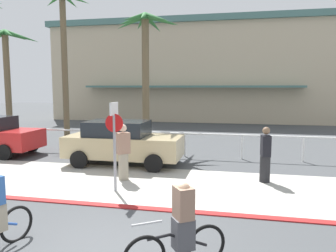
{
  "coord_description": "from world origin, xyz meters",
  "views": [
    {
      "loc": [
        2.23,
        -5.41,
        2.99
      ],
      "look_at": [
        -0.21,
        6.0,
        1.61
      ],
      "focal_mm": 35.6,
      "sensor_mm": 36.0,
      "label": 1
    }
  ],
  "objects": [
    {
      "name": "sidewalk_strip",
      "position": [
        0.0,
        4.2,
        0.01
      ],
      "size": [
        44.0,
        4.0,
        0.02
      ],
      "primitive_type": "cube",
      "color": "#ADAAA0",
      "rests_on": "ground"
    },
    {
      "name": "palm_tree_3",
      "position": [
        -2.32,
        10.73,
        5.18
      ],
      "size": [
        3.47,
        3.81,
        6.6
      ],
      "color": "brown",
      "rests_on": "ground"
    },
    {
      "name": "stop_sign_bike_lane",
      "position": [
        -1.18,
        3.34,
        1.68
      ],
      "size": [
        0.52,
        0.56,
        2.56
      ],
      "color": "gray",
      "rests_on": "ground"
    },
    {
      "name": "pedestrian_2",
      "position": [
        3.07,
        5.18,
        0.82
      ],
      "size": [
        0.36,
        0.43,
        1.76
      ],
      "color": "#232326",
      "rests_on": "ground"
    },
    {
      "name": "curb_paint",
      "position": [
        0.0,
        2.2,
        0.01
      ],
      "size": [
        44.0,
        0.24,
        0.03
      ],
      "primitive_type": "cube",
      "color": "maroon",
      "rests_on": "ground"
    },
    {
      "name": "palm_tree_1",
      "position": [
        -11.35,
        12.29,
        4.99
      ],
      "size": [
        3.08,
        3.23,
        6.36
      ],
      "color": "brown",
      "rests_on": "ground"
    },
    {
      "name": "ground_plane",
      "position": [
        0.0,
        10.0,
        0.0
      ],
      "size": [
        80.0,
        80.0,
        0.0
      ],
      "primitive_type": "plane",
      "color": "#424447"
    },
    {
      "name": "rail_fence",
      "position": [
        0.0,
        8.5,
        0.84
      ],
      "size": [
        23.99,
        0.08,
        1.04
      ],
      "color": "white",
      "rests_on": "ground"
    },
    {
      "name": "cyclist_black_1",
      "position": [
        1.35,
        -0.31,
        0.69
      ],
      "size": [
        1.54,
        1.06,
        1.5
      ],
      "color": "black",
      "rests_on": "ground"
    },
    {
      "name": "pedestrian_1",
      "position": [
        -1.35,
        4.5,
        0.85
      ],
      "size": [
        0.47,
        0.46,
        1.81
      ],
      "color": "gray",
      "rests_on": "ground"
    },
    {
      "name": "palm_tree_2",
      "position": [
        -8.02,
        13.07,
        6.5
      ],
      "size": [
        3.32,
        3.11,
        8.55
      ],
      "color": "brown",
      "rests_on": "ground"
    },
    {
      "name": "building_backdrop",
      "position": [
        -1.7,
        26.25,
        4.37
      ],
      "size": [
        25.83,
        9.91,
        8.71
      ],
      "color": "#BCAD8E",
      "rests_on": "ground"
    },
    {
      "name": "car_tan_1",
      "position": [
        -2.1,
        6.52,
        0.87
      ],
      "size": [
        4.4,
        2.02,
        1.69
      ],
      "color": "tan",
      "rests_on": "ground"
    }
  ]
}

